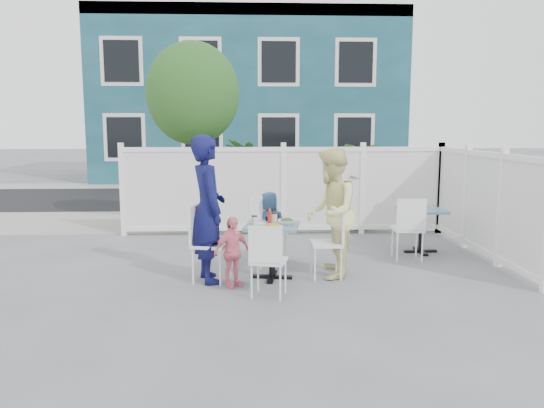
{
  "coord_description": "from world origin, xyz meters",
  "views": [
    {
      "loc": [
        -0.53,
        -7.17,
        1.97
      ],
      "look_at": [
        -0.22,
        -0.06,
        0.92
      ],
      "focal_mm": 35.0,
      "sensor_mm": 36.0,
      "label": 1
    }
  ],
  "objects_px": {
    "boy": "(269,226)",
    "toddler": "(232,252)",
    "woman": "(331,213)",
    "spare_table": "(422,219)",
    "man": "(208,209)",
    "chair_left": "(205,237)",
    "chair_back": "(266,225)",
    "main_table": "(272,237)",
    "utility_cabinet": "(177,187)",
    "chair_right": "(332,237)",
    "chair_near": "(267,256)"
  },
  "relations": [
    {
      "from": "chair_right",
      "to": "chair_back",
      "type": "bearing_deg",
      "value": 48.97
    },
    {
      "from": "main_table",
      "to": "woman",
      "type": "bearing_deg",
      "value": 4.81
    },
    {
      "from": "chair_left",
      "to": "chair_right",
      "type": "xyz_separation_m",
      "value": [
        1.65,
        0.09,
        -0.03
      ]
    },
    {
      "from": "main_table",
      "to": "chair_back",
      "type": "relative_size",
      "value": 0.8
    },
    {
      "from": "main_table",
      "to": "toddler",
      "type": "height_order",
      "value": "toddler"
    },
    {
      "from": "chair_near",
      "to": "boy",
      "type": "distance_m",
      "value": 1.71
    },
    {
      "from": "chair_back",
      "to": "main_table",
      "type": "bearing_deg",
      "value": 73.63
    },
    {
      "from": "utility_cabinet",
      "to": "chair_near",
      "type": "bearing_deg",
      "value": -79.22
    },
    {
      "from": "boy",
      "to": "toddler",
      "type": "height_order",
      "value": "boy"
    },
    {
      "from": "chair_back",
      "to": "chair_left",
      "type": "bearing_deg",
      "value": 24.89
    },
    {
      "from": "utility_cabinet",
      "to": "chair_near",
      "type": "height_order",
      "value": "utility_cabinet"
    },
    {
      "from": "chair_left",
      "to": "chair_back",
      "type": "xyz_separation_m",
      "value": [
        0.81,
        0.81,
        -0.01
      ]
    },
    {
      "from": "spare_table",
      "to": "man",
      "type": "distance_m",
      "value": 3.53
    },
    {
      "from": "chair_left",
      "to": "chair_near",
      "type": "height_order",
      "value": "chair_left"
    },
    {
      "from": "utility_cabinet",
      "to": "spare_table",
      "type": "height_order",
      "value": "utility_cabinet"
    },
    {
      "from": "toddler",
      "to": "chair_back",
      "type": "bearing_deg",
      "value": 30.99
    },
    {
      "from": "utility_cabinet",
      "to": "toddler",
      "type": "distance_m",
      "value": 4.97
    },
    {
      "from": "boy",
      "to": "toddler",
      "type": "distance_m",
      "value": 1.35
    },
    {
      "from": "chair_left",
      "to": "boy",
      "type": "bearing_deg",
      "value": 154.21
    },
    {
      "from": "boy",
      "to": "woman",
      "type": "bearing_deg",
      "value": 142.28
    },
    {
      "from": "chair_left",
      "to": "spare_table",
      "type": "bearing_deg",
      "value": 128.76
    },
    {
      "from": "chair_back",
      "to": "boy",
      "type": "height_order",
      "value": "boy"
    },
    {
      "from": "spare_table",
      "to": "chair_left",
      "type": "distance_m",
      "value": 3.55
    },
    {
      "from": "spare_table",
      "to": "chair_near",
      "type": "distance_m",
      "value": 3.27
    },
    {
      "from": "chair_back",
      "to": "woman",
      "type": "height_order",
      "value": "woman"
    },
    {
      "from": "toddler",
      "to": "man",
      "type": "bearing_deg",
      "value": 102.38
    },
    {
      "from": "boy",
      "to": "chair_near",
      "type": "bearing_deg",
      "value": 97.2
    },
    {
      "from": "chair_near",
      "to": "woman",
      "type": "distance_m",
      "value": 1.26
    },
    {
      "from": "chair_right",
      "to": "chair_back",
      "type": "relative_size",
      "value": 0.95
    },
    {
      "from": "chair_left",
      "to": "boy",
      "type": "distance_m",
      "value": 1.3
    },
    {
      "from": "chair_left",
      "to": "boy",
      "type": "xyz_separation_m",
      "value": [
        0.86,
        0.97,
        -0.06
      ]
    },
    {
      "from": "utility_cabinet",
      "to": "chair_near",
      "type": "xyz_separation_m",
      "value": [
        1.72,
        -5.25,
        -0.2
      ]
    },
    {
      "from": "main_table",
      "to": "chair_near",
      "type": "xyz_separation_m",
      "value": [
        -0.09,
        -0.79,
        -0.05
      ]
    },
    {
      "from": "chair_near",
      "to": "boy",
      "type": "bearing_deg",
      "value": 101.71
    },
    {
      "from": "boy",
      "to": "toddler",
      "type": "bearing_deg",
      "value": 78.05
    },
    {
      "from": "woman",
      "to": "chair_left",
      "type": "bearing_deg",
      "value": -75.6
    },
    {
      "from": "main_table",
      "to": "toddler",
      "type": "xyz_separation_m",
      "value": [
        -0.51,
        -0.33,
        -0.11
      ]
    },
    {
      "from": "main_table",
      "to": "utility_cabinet",
      "type": "bearing_deg",
      "value": 112.08
    },
    {
      "from": "spare_table",
      "to": "chair_left",
      "type": "relative_size",
      "value": 0.71
    },
    {
      "from": "chair_back",
      "to": "woman",
      "type": "relative_size",
      "value": 0.57
    },
    {
      "from": "main_table",
      "to": "chair_right",
      "type": "relative_size",
      "value": 0.84
    },
    {
      "from": "man",
      "to": "utility_cabinet",
      "type": "bearing_deg",
      "value": -5.33
    },
    {
      "from": "spare_table",
      "to": "toddler",
      "type": "xyz_separation_m",
      "value": [
        -2.91,
        -1.67,
        -0.1
      ]
    },
    {
      "from": "man",
      "to": "woman",
      "type": "height_order",
      "value": "man"
    },
    {
      "from": "chair_back",
      "to": "man",
      "type": "distance_m",
      "value": 1.19
    },
    {
      "from": "spare_table",
      "to": "chair_back",
      "type": "height_order",
      "value": "chair_back"
    },
    {
      "from": "spare_table",
      "to": "chair_right",
      "type": "relative_size",
      "value": 0.75
    },
    {
      "from": "toddler",
      "to": "chair_right",
      "type": "bearing_deg",
      "value": -20.43
    },
    {
      "from": "spare_table",
      "to": "boy",
      "type": "height_order",
      "value": "boy"
    },
    {
      "from": "woman",
      "to": "toddler",
      "type": "xyz_separation_m",
      "value": [
        -1.28,
        -0.4,
        -0.41
      ]
    }
  ]
}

